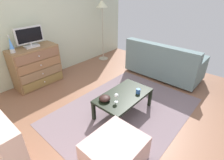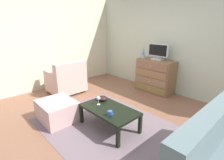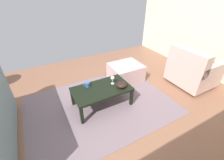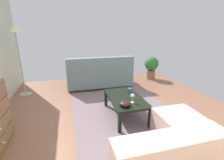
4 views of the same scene
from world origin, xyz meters
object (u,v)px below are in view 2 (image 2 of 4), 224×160
wine_glass (98,99)px  armchair (67,80)px  mug (110,113)px  ottoman (57,111)px  bowl_decorative (102,98)px  lava_lamp (143,53)px  dresser (155,76)px  coffee_table (109,111)px  tv (158,52)px

wine_glass → armchair: armchair is taller
mug → ottoman: 1.15m
bowl_decorative → ottoman: size_ratio=0.26×
lava_lamp → ottoman: (-0.01, -2.58, -0.82)m
lava_lamp → bowl_decorative: bearing=-74.7°
dresser → lava_lamp: bearing=-173.7°
coffee_table → ottoman: (-0.86, -0.54, -0.14)m
wine_glass → mug: size_ratio=1.38×
dresser → lava_lamp: 0.70m
coffee_table → wine_glass: wine_glass is taller
wine_glass → armchair: 1.80m
dresser → tv: 0.65m
tv → mug: size_ratio=4.91×
tv → bowl_decorative: bearing=-86.6°
dresser → wine_glass: dresser is taller
wine_glass → bowl_decorative: bearing=119.6°
dresser → bowl_decorative: size_ratio=5.33×
wine_glass → ottoman: 0.85m
dresser → mug: size_ratio=8.63×
tv → lava_lamp: tv is taller
ottoman → wine_glass: bearing=38.8°
tv → mug: (0.65, -2.27, -0.67)m
bowl_decorative → wine_glass: bearing=-60.4°
mug → ottoman: mug is taller
coffee_table → ottoman: ottoman is taller
dresser → tv: tv is taller
mug → dresser: bearing=106.5°
lava_lamp → coffee_table: 2.32m
coffee_table → wine_glass: (-0.24, -0.04, 0.16)m
coffee_table → bowl_decorative: (-0.33, 0.13, 0.09)m
mug → lava_lamp: bearing=115.6°
dresser → mug: dresser is taller
bowl_decorative → ottoman: 0.88m
dresser → lava_lamp: size_ratio=2.98×
wine_glass → ottoman: size_ratio=0.22×
mug → armchair: (-2.20, 0.46, -0.07)m
armchair → mug: bearing=-11.8°
mug → wine_glass: bearing=164.3°
wine_glass → bowl_decorative: (-0.09, 0.16, -0.07)m
tv → wine_glass: tv is taller
mug → armchair: armchair is taller
lava_lamp → coffee_table: size_ratio=0.33×
lava_lamp → coffee_table: lava_lamp is taller
lava_lamp → armchair: size_ratio=0.38×
dresser → coffee_table: 2.14m
armchair → bowl_decorative: bearing=-5.9°
dresser → tv: (0.01, 0.02, 0.65)m
dresser → armchair: size_ratio=1.15×
lava_lamp → wine_glass: bearing=-73.5°
coffee_table → mug: size_ratio=8.83×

